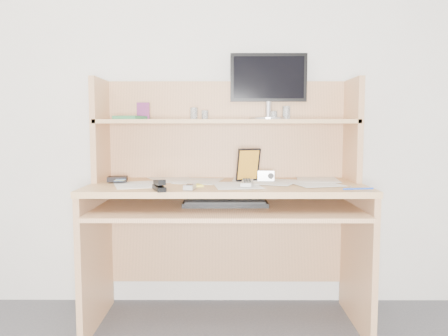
{
  "coord_description": "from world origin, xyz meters",
  "views": [
    {
      "loc": [
        -0.01,
        -0.75,
        1.04
      ],
      "look_at": [
        -0.01,
        1.43,
        0.84
      ],
      "focal_mm": 35.0,
      "sensor_mm": 36.0,
      "label": 1
    }
  ],
  "objects_px": {
    "desk": "(226,192)",
    "keyboard": "(225,203)",
    "tv_remote": "(247,183)",
    "game_case": "(248,165)",
    "monitor": "(269,85)"
  },
  "relations": [
    {
      "from": "game_case",
      "to": "keyboard",
      "type": "bearing_deg",
      "value": -153.47
    },
    {
      "from": "keyboard",
      "to": "desk",
      "type": "bearing_deg",
      "value": 86.74
    },
    {
      "from": "game_case",
      "to": "tv_remote",
      "type": "bearing_deg",
      "value": -117.17
    },
    {
      "from": "tv_remote",
      "to": "game_case",
      "type": "distance_m",
      "value": 0.16
    },
    {
      "from": "desk",
      "to": "keyboard",
      "type": "xyz_separation_m",
      "value": [
        -0.01,
        -0.16,
        -0.03
      ]
    },
    {
      "from": "monitor",
      "to": "desk",
      "type": "bearing_deg",
      "value": -141.71
    },
    {
      "from": "keyboard",
      "to": "tv_remote",
      "type": "xyz_separation_m",
      "value": [
        0.11,
        -0.0,
        0.1
      ]
    },
    {
      "from": "keyboard",
      "to": "tv_remote",
      "type": "height_order",
      "value": "tv_remote"
    },
    {
      "from": "desk",
      "to": "keyboard",
      "type": "height_order",
      "value": "desk"
    },
    {
      "from": "desk",
      "to": "monitor",
      "type": "relative_size",
      "value": 3.24
    },
    {
      "from": "tv_remote",
      "to": "game_case",
      "type": "bearing_deg",
      "value": 90.93
    },
    {
      "from": "desk",
      "to": "monitor",
      "type": "bearing_deg",
      "value": 38.05
    },
    {
      "from": "desk",
      "to": "keyboard",
      "type": "distance_m",
      "value": 0.17
    },
    {
      "from": "keyboard",
      "to": "game_case",
      "type": "height_order",
      "value": "game_case"
    },
    {
      "from": "tv_remote",
      "to": "monitor",
      "type": "distance_m",
      "value": 0.64
    }
  ]
}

